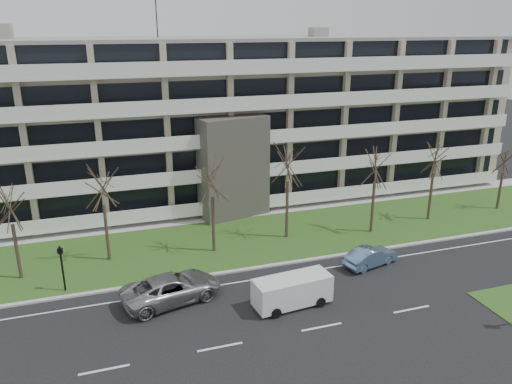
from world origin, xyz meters
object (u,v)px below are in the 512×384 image
object	(u,v)px
silver_pickup	(172,288)
white_van	(293,289)
pedestrian_signal	(62,263)
blue_sedan	(370,257)

from	to	relation	value
silver_pickup	white_van	size ratio (longest dim) A/B	1.25
white_van	pedestrian_signal	bearing A→B (deg)	149.96
silver_pickup	pedestrian_signal	bearing A→B (deg)	49.12
white_van	pedestrian_signal	world-z (taller)	pedestrian_signal
silver_pickup	pedestrian_signal	distance (m)	7.33
blue_sedan	pedestrian_signal	xyz separation A→B (m)	(-20.70, 2.92, 1.35)
pedestrian_signal	blue_sedan	bearing A→B (deg)	5.40
silver_pickup	blue_sedan	bearing A→B (deg)	-101.95
silver_pickup	pedestrian_signal	xyz separation A→B (m)	(-6.42, 3.32, 1.17)
white_van	silver_pickup	bearing A→B (deg)	152.67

